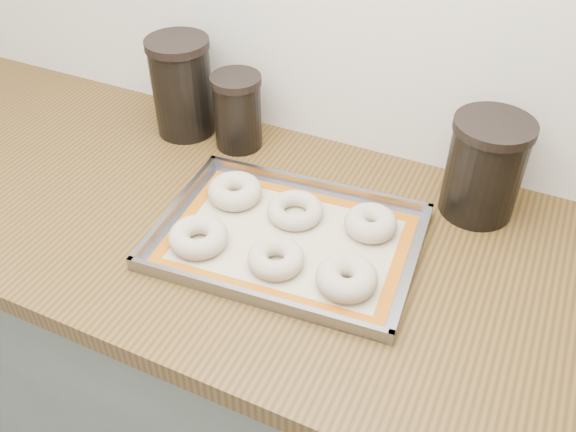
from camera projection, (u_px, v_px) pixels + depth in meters
The scene contains 13 objects.
cabinet at pixel (246, 368), 1.45m from camera, with size 3.00×0.65×0.86m, color #5F6A5D.
countertop at pixel (236, 226), 1.16m from camera, with size 3.06×0.68×0.04m, color brown.
baking_tray at pixel (288, 239), 1.09m from camera, with size 0.49×0.37×0.03m.
baking_mat at pixel (288, 239), 1.09m from camera, with size 0.44×0.32×0.00m.
bagel_front_left at pixel (198, 237), 1.07m from camera, with size 0.11×0.11×0.04m, color #C2B296.
bagel_front_mid at pixel (276, 258), 1.03m from camera, with size 0.10×0.10×0.04m, color #C2B296.
bagel_front_right at pixel (347, 278), 0.99m from camera, with size 0.10×0.10×0.04m, color #C2B296.
bagel_back_left at pixel (235, 191), 1.17m from camera, with size 0.10×0.10×0.04m, color #C2B296.
bagel_back_mid at pixel (295, 210), 1.13m from camera, with size 0.10×0.10×0.03m, color #C2B296.
bagel_back_right at pixel (371, 223), 1.10m from camera, with size 0.10×0.10×0.04m, color #C2B296.
canister_left at pixel (182, 87), 1.32m from camera, with size 0.14×0.14×0.22m.
canister_mid at pixel (237, 111), 1.29m from camera, with size 0.11×0.11×0.16m.
canister_right at pixel (485, 168), 1.11m from camera, with size 0.14×0.14×0.19m.
Camera 1 is at (0.46, 0.92, 1.64)m, focal length 38.00 mm.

